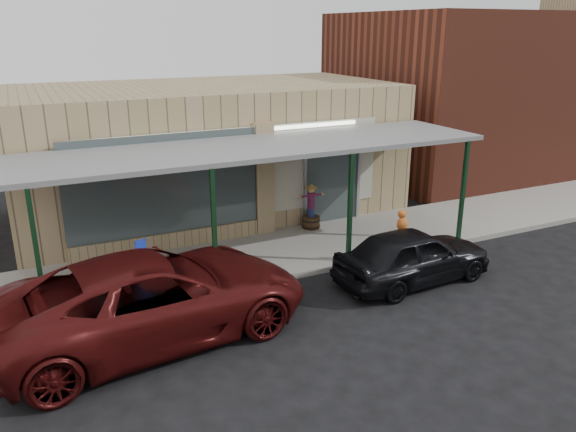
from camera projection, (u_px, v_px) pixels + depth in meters
name	position (u px, v px, depth m)	size (l,w,h in m)	color
ground	(329.00, 316.00, 12.11)	(120.00, 120.00, 0.00)	black
sidewalk	(263.00, 255.00, 15.17)	(40.00, 3.20, 0.15)	gray
storefront	(207.00, 150.00, 18.43)	(12.00, 6.25, 4.20)	tan
awning	(262.00, 149.00, 14.20)	(12.00, 3.00, 3.04)	slate
block_buildings_near	(251.00, 93.00, 19.61)	(61.00, 8.00, 8.00)	maroon
barrel_scarecrow	(311.00, 213.00, 16.88)	(0.80, 0.70, 1.38)	#46321C
barrel_pumpkin	(218.00, 264.00, 13.85)	(0.74, 0.74, 0.66)	#46321C
handicap_sign	(142.00, 260.00, 12.44)	(0.26, 0.13, 1.35)	gray
parked_sedan	(413.00, 255.00, 13.56)	(4.11, 1.91, 1.58)	black
car_maroon	(154.00, 297.00, 11.08)	(2.86, 6.21, 1.72)	#4A0F0E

